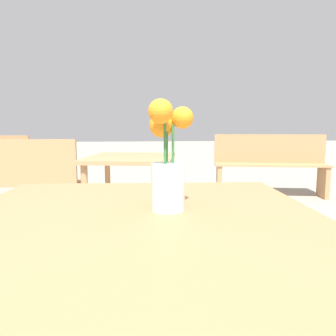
% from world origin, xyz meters
% --- Properties ---
extents(table_front, '(1.01, 1.04, 0.74)m').
position_xyz_m(table_front, '(0.00, 0.00, 0.65)').
color(table_front, '#9E7047').
rests_on(table_front, ground_plane).
extents(flower_vase, '(0.12, 0.14, 0.29)m').
position_xyz_m(flower_vase, '(0.08, 0.05, 0.86)').
color(flower_vase, silver).
rests_on(flower_vase, table_front).
extents(bench_middle, '(1.56, 0.64, 0.85)m').
position_xyz_m(bench_middle, '(1.85, 3.53, 0.46)').
color(bench_middle, tan).
rests_on(bench_middle, ground_plane).
extents(table_back, '(0.80, 0.89, 0.72)m').
position_xyz_m(table_back, '(-0.04, 1.86, 0.60)').
color(table_back, tan).
rests_on(table_back, ground_plane).
extents(bicycle, '(1.39, 0.83, 0.75)m').
position_xyz_m(bicycle, '(-1.99, 5.05, 0.34)').
color(bicycle, black).
rests_on(bicycle, ground_plane).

